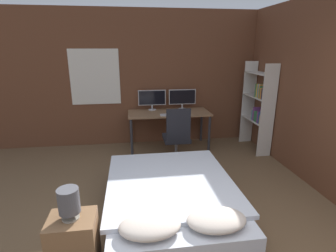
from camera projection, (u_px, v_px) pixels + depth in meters
name	position (u px, v px, depth m)	size (l,w,h in m)	color
wall_back	(164.00, 79.00, 5.40)	(12.00, 0.08, 2.70)	brown
bed	(171.00, 202.00, 3.07)	(1.47, 1.94, 0.55)	#2D2D33
nightstand	(74.00, 245.00, 2.34)	(0.41, 0.34, 0.57)	brown
bedside_lamp	(69.00, 201.00, 2.21)	(0.18, 0.18, 0.28)	gray
desk	(169.00, 116.00, 5.21)	(1.61, 0.68, 0.74)	#846042
monitor_left	(152.00, 98.00, 5.31)	(0.56, 0.16, 0.41)	#B7B7BC
monitor_right	(182.00, 98.00, 5.39)	(0.56, 0.16, 0.41)	#B7B7BC
keyboard	(171.00, 115.00, 4.97)	(0.40, 0.13, 0.02)	#B7B7BC
computer_mouse	(186.00, 114.00, 5.00)	(0.07, 0.05, 0.04)	#B7B7BC
office_chair	(177.00, 141.00, 4.57)	(0.52, 0.52, 1.01)	black
bookshelf	(260.00, 104.00, 5.00)	(0.27, 0.83, 1.71)	beige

